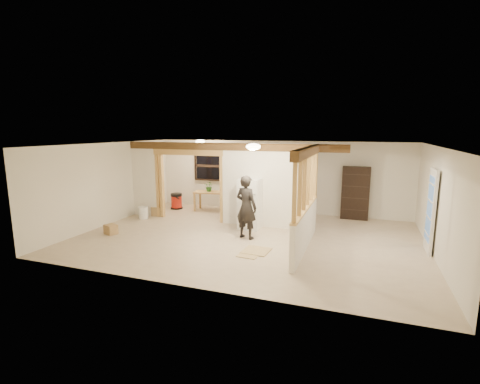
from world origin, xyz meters
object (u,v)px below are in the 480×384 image
at_px(shop_vac, 177,201).
at_px(bookshelf, 355,193).
at_px(woman, 246,207).
at_px(work_table, 210,201).
at_px(refrigerator, 250,204).

relative_size(shop_vac, bookshelf, 0.34).
distance_m(woman, work_table, 3.47).
relative_size(refrigerator, bookshelf, 0.86).
bearing_deg(woman, bookshelf, -113.62).
xyz_separation_m(shop_vac, bookshelf, (6.23, 0.64, 0.57)).
height_order(refrigerator, work_table, refrigerator).
distance_m(refrigerator, work_table, 2.67).
bearing_deg(work_table, woman, -58.26).
xyz_separation_m(refrigerator, bookshelf, (2.88, 2.19, 0.12)).
bearing_deg(shop_vac, bookshelf, 5.91).
bearing_deg(woman, refrigerator, -60.98).
height_order(work_table, shop_vac, work_table).
distance_m(refrigerator, woman, 0.95).
height_order(refrigerator, shop_vac, refrigerator).
relative_size(work_table, shop_vac, 1.91).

